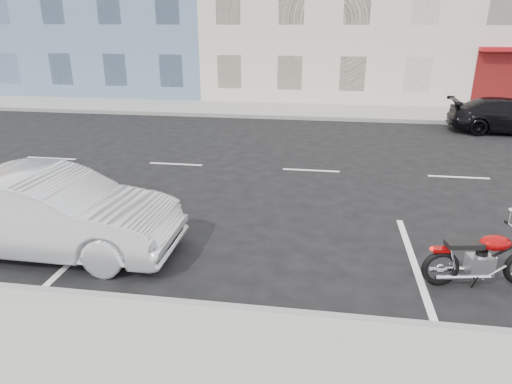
{
  "coord_description": "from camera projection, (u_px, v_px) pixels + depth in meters",
  "views": [
    {
      "loc": [
        -1.69,
        -12.45,
        4.02
      ],
      "look_at": [
        -2.97,
        -4.05,
        0.8
      ],
      "focal_mm": 32.0,
      "sensor_mm": 36.0,
      "label": 1
    }
  ],
  "objects": [
    {
      "name": "ground",
      "position": [
        383.0,
        174.0,
        12.7
      ],
      "size": [
        120.0,
        120.0,
        0.0
      ],
      "primitive_type": "plane",
      "color": "black",
      "rests_on": "ground"
    },
    {
      "name": "sidewalk_near",
      "position": [
        25.0,
        380.0,
        5.33
      ],
      "size": [
        80.0,
        3.4,
        0.15
      ],
      "primitive_type": "cube",
      "color": "gray",
      "rests_on": "ground"
    },
    {
      "name": "sidewalk_far",
      "position": [
        254.0,
        109.0,
        21.42
      ],
      "size": [
        80.0,
        3.4,
        0.15
      ],
      "primitive_type": "cube",
      "color": "gray",
      "rests_on": "ground"
    },
    {
      "name": "curb_near",
      "position": [
        94.0,
        297.0,
        6.9
      ],
      "size": [
        80.0,
        0.12,
        0.16
      ],
      "primitive_type": "cube",
      "color": "gray",
      "rests_on": "ground"
    },
    {
      "name": "curb_far",
      "position": [
        248.0,
        116.0,
        19.84
      ],
      "size": [
        80.0,
        0.12,
        0.16
      ],
      "primitive_type": "cube",
      "color": "gray",
      "rests_on": "ground"
    },
    {
      "name": "sedan_silver",
      "position": [
        49.0,
        213.0,
        8.19
      ],
      "size": [
        4.67,
        1.65,
        1.54
      ],
      "primitive_type": "imported",
      "rotation": [
        0.0,
        0.0,
        1.56
      ],
      "color": "#B2B5BB",
      "rests_on": "ground"
    },
    {
      "name": "car_far",
      "position": [
        510.0,
        116.0,
        17.1
      ],
      "size": [
        4.48,
        1.98,
        1.28
      ],
      "primitive_type": "imported",
      "rotation": [
        0.0,
        0.0,
        1.53
      ],
      "color": "black",
      "rests_on": "ground"
    }
  ]
}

